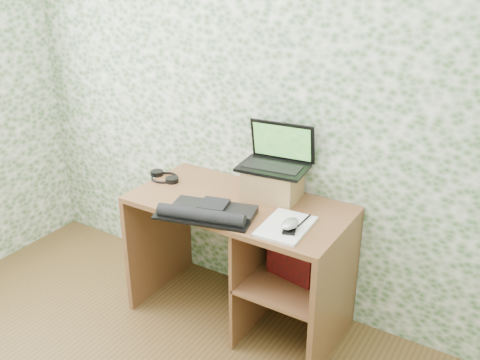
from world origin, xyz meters
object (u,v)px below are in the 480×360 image
Objects in this scene: riser at (273,184)px; notepad at (286,227)px; desk at (254,247)px; keyboard at (208,212)px; laptop at (277,157)px.

riser reaches higher than notepad.
desk is 4.21× the size of riser.
laptop is at bearing 52.15° from keyboard.
desk is at bearing 147.33° from notepad.
keyboard is (-0.13, -0.25, 0.29)m from desk.
riser is 0.74× the size of laptop.
keyboard is at bearing -116.78° from desk.
notepad is (0.39, 0.10, -0.02)m from keyboard.
laptop is at bearing 72.67° from desk.
keyboard is (-0.17, -0.41, -0.20)m from laptop.
notepad is (0.22, -0.30, -0.22)m from laptop.
laptop is (0.05, 0.15, 0.50)m from desk.
notepad is at bearing -0.11° from keyboard.
laptop reaches higher than desk.
notepad is at bearing -29.24° from desk.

